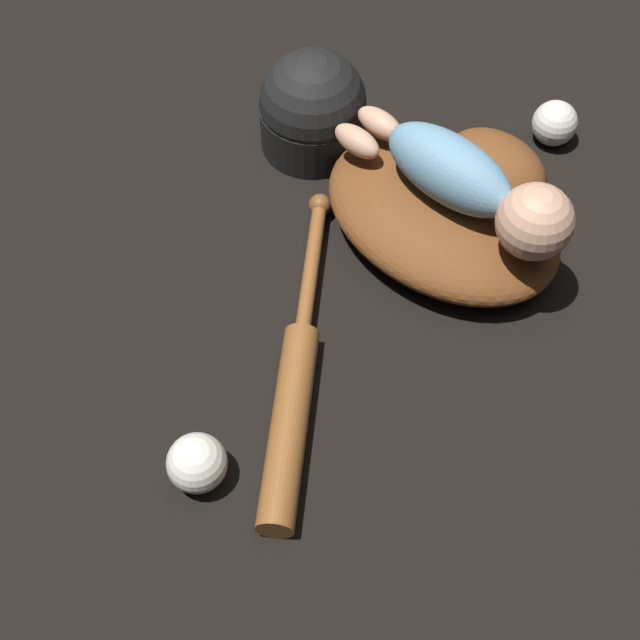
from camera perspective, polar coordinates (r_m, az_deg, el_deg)
name	(u,v)px	position (r m, az deg, el deg)	size (l,w,h in m)	color
ground_plane	(438,243)	(1.34, 7.55, 4.90)	(6.00, 6.00, 0.00)	black
baseball_glove	(451,207)	(1.33, 8.38, 7.18)	(0.42, 0.37, 0.10)	brown
baby_figure	(472,184)	(1.23, 9.71, 8.57)	(0.38, 0.16, 0.10)	#6693B2
baseball_bat	(294,388)	(1.16, -1.65, -4.40)	(0.41, 0.38, 0.05)	brown
baseball	(197,463)	(1.11, -7.88, -9.06)	(0.08, 0.08, 0.08)	silver
baseball_spare	(555,123)	(1.50, 14.79, 12.09)	(0.07, 0.07, 0.07)	silver
baseball_cap	(313,110)	(1.43, -0.43, 13.26)	(0.24, 0.21, 0.17)	black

